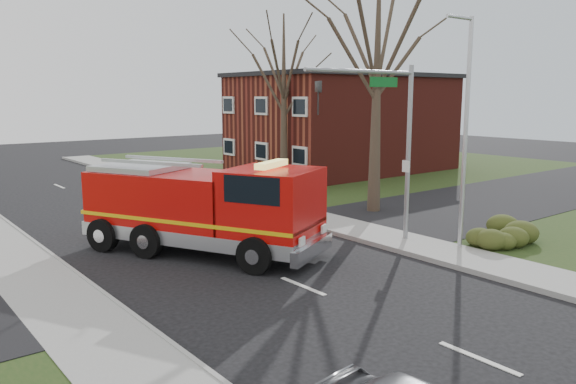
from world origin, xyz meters
TOP-DOWN VIEW (x-y plane):
  - ground at (0.00, 0.00)m, footprint 120.00×120.00m
  - sidewalk_right at (6.20, 0.00)m, footprint 2.40×80.00m
  - sidewalk_left at (-6.20, 0.00)m, footprint 2.40×80.00m
  - cross_street_right at (22.40, 4.00)m, footprint 30.00×8.00m
  - brick_building at (19.00, 18.00)m, footprint 15.40×10.40m
  - health_center_sign at (10.50, 12.50)m, footprint 0.12×2.00m
  - hedge_corner at (9.00, -1.00)m, footprint 2.80×2.00m
  - bare_tree_near at (9.50, 6.00)m, footprint 6.00×6.00m
  - bare_tree_far at (11.00, 15.00)m, footprint 5.25×5.25m
  - traffic_signal_mast at (5.21, 1.50)m, footprint 5.29×0.18m
  - streetlight_pole at (7.14, -0.50)m, footprint 1.48×0.16m
  - fire_engine at (-0.40, 5.08)m, footprint 6.51×9.07m

SIDE VIEW (x-z plane):
  - ground at x=0.00m, z-range 0.00..0.00m
  - sidewalk_right at x=6.20m, z-range 0.00..0.15m
  - sidewalk_left at x=-6.20m, z-range 0.00..0.15m
  - cross_street_right at x=22.40m, z-range 0.00..0.15m
  - hedge_corner at x=9.00m, z-range 0.13..1.03m
  - health_center_sign at x=10.50m, z-range 0.18..1.58m
  - fire_engine at x=-0.40m, z-range -0.17..3.33m
  - brick_building at x=19.00m, z-range 0.03..7.28m
  - streetlight_pole at x=7.14m, z-range 0.35..8.75m
  - traffic_signal_mast at x=5.21m, z-range 1.31..8.11m
  - bare_tree_far at x=11.00m, z-range 1.24..11.74m
  - bare_tree_near at x=9.50m, z-range 1.41..13.41m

